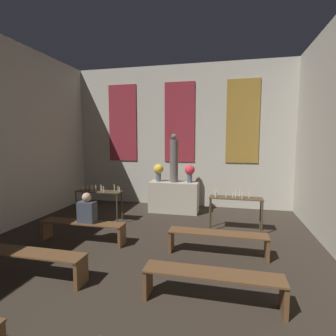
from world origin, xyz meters
name	(u,v)px	position (x,y,z in m)	size (l,w,h in m)	color
wall_back	(180,136)	(0.00, 10.26, 2.36)	(7.45, 0.16, 4.67)	#B2AD9E
altar	(174,197)	(0.00, 9.29, 0.47)	(1.49, 0.61, 0.94)	#ADA38E
statue	(174,159)	(0.00, 9.29, 1.63)	(0.25, 0.25, 1.47)	#5B5651
flower_vase_left	(159,170)	(-0.49, 9.29, 1.28)	(0.31, 0.31, 0.54)	#4C5666
flower_vase_right	(190,171)	(0.49, 9.29, 1.28)	(0.31, 0.31, 0.54)	#4C5666
candle_rack_left	(99,195)	(-1.81, 7.94, 0.71)	(1.26, 0.39, 1.04)	#473823
candle_rack_right	(235,203)	(1.81, 7.94, 0.71)	(1.26, 0.39, 1.03)	#473823
pew_third_left	(30,259)	(-1.44, 4.92, 0.33)	(1.88, 0.36, 0.45)	brown
pew_third_right	(212,281)	(1.44, 4.92, 0.33)	(1.88, 0.36, 0.45)	brown
pew_back_left	(83,227)	(-1.44, 6.49, 0.33)	(1.88, 0.36, 0.45)	brown
pew_back_right	(217,239)	(1.44, 6.49, 0.33)	(1.88, 0.36, 0.45)	brown
person_seated	(87,210)	(-1.33, 6.49, 0.73)	(0.36, 0.24, 0.65)	#383D47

